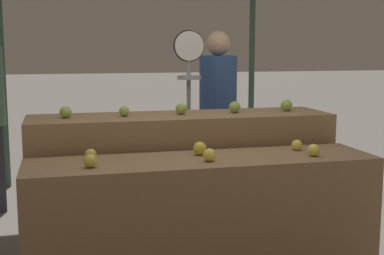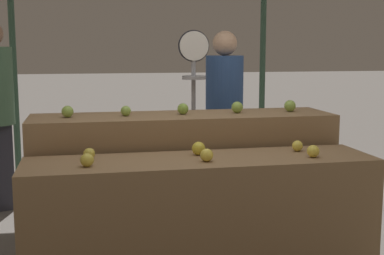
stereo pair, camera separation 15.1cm
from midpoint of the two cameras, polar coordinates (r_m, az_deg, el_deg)
The scene contains 15 objects.
display_counter_front at distance 3.43m, azimuth -0.10°, elevation -10.39°, with size 2.18×0.55×0.86m, color olive.
display_counter_back at distance 3.96m, azimuth -2.22°, elevation -6.27°, with size 2.18×0.55×1.06m, color olive.
apple_front_0 at distance 3.12m, azimuth -12.17°, elevation -3.52°, with size 0.08×0.08×0.08m, color gold.
apple_front_1 at distance 3.22m, azimuth 0.53°, elevation -2.96°, with size 0.08×0.08×0.08m, color yellow.
apple_front_2 at distance 3.44m, azimuth 11.62°, elevation -2.39°, with size 0.08×0.08×0.08m, color yellow.
apple_front_3 at distance 3.32m, azimuth -12.04°, elevation -2.86°, with size 0.07×0.07×0.07m, color gold.
apple_front_4 at distance 3.41m, azimuth -0.43°, elevation -2.25°, with size 0.09×0.09×0.09m, color gold.
apple_front_5 at distance 3.61m, azimuth 9.96°, elevation -1.87°, with size 0.07×0.07×0.07m, color yellow.
apple_back_0 at distance 3.77m, azimuth -14.45°, elevation 1.58°, with size 0.08×0.08×0.08m, color #8EB247.
apple_back_1 at distance 3.78m, azimuth -8.37°, elevation 1.72°, with size 0.07×0.07×0.07m, color #8EB247.
apple_back_2 at distance 3.86m, azimuth -2.27°, elevation 1.99°, with size 0.08×0.08×0.08m, color #84AD3D.
apple_back_3 at distance 3.96m, azimuth 3.50°, elevation 2.19°, with size 0.09×0.09×0.09m, color #8EB247.
apple_back_4 at distance 4.11m, azimuth 9.02°, elevation 2.34°, with size 0.09×0.09×0.09m, color #8EB247.
produce_scale at distance 4.50m, azimuth -1.29°, elevation 4.38°, with size 0.26×0.20×1.69m.
person_vendor_at_scale at distance 4.93m, azimuth 1.91°, elevation 1.99°, with size 0.40×0.40×1.69m.
Camera 1 is at (-0.86, -3.13, 1.54)m, focal length 50.00 mm.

